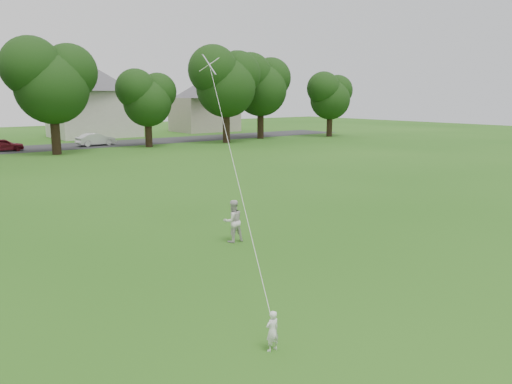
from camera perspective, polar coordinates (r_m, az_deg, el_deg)
ground at (r=12.23m, az=-2.71°, el=-13.36°), size 160.00×160.00×0.00m
toddler at (r=10.32m, az=1.88°, el=-15.58°), size 0.31×0.20×0.85m
older_boy at (r=17.37m, az=-2.64°, el=-3.34°), size 0.80×0.66×1.49m
kite at (r=14.03m, az=-2.80°, el=4.17°), size 2.54×4.79×11.08m
tree_row at (r=46.42m, az=-26.92°, el=11.45°), size 81.89×8.93×10.83m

